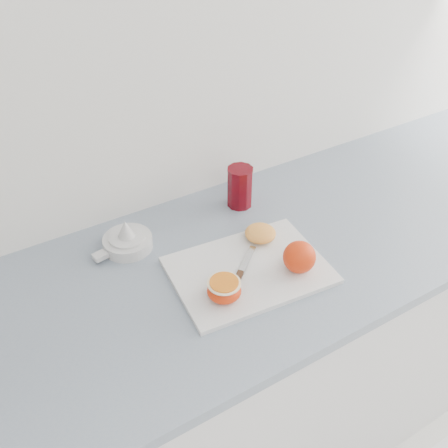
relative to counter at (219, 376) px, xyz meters
name	(u,v)px	position (x,y,z in m)	size (l,w,h in m)	color
counter	(219,376)	(0.00, 0.00, 0.00)	(2.59, 0.64, 0.89)	silver
cutting_board	(249,270)	(0.05, -0.06, 0.45)	(0.36, 0.25, 0.01)	silver
whole_orange	(299,257)	(0.15, -0.12, 0.49)	(0.08, 0.08, 0.08)	red
half_orange	(224,290)	(-0.05, -0.11, 0.48)	(0.08, 0.08, 0.05)	red
squeezed_shell	(260,233)	(0.13, 0.02, 0.47)	(0.08, 0.08, 0.03)	orange
paring_knife	(238,278)	(0.01, -0.08, 0.46)	(0.14, 0.12, 0.01)	#422312
citrus_juicer	(127,241)	(-0.16, 0.17, 0.47)	(0.16, 0.12, 0.08)	silver
red_tumbler	(240,188)	(0.18, 0.18, 0.50)	(0.07, 0.07, 0.12)	#5A040D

